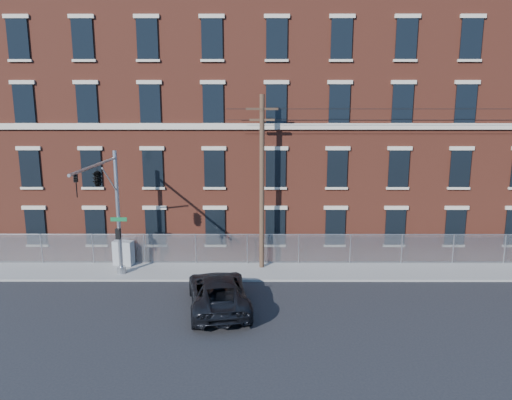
{
  "coord_description": "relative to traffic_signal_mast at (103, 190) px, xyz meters",
  "views": [
    {
      "loc": [
        1.72,
        -21.39,
        9.63
      ],
      "look_at": [
        1.67,
        4.0,
        4.49
      ],
      "focal_mm": 33.61,
      "sensor_mm": 36.0,
      "label": 1
    }
  ],
  "objects": [
    {
      "name": "mill_building",
      "position": [
        18.0,
        11.75,
        2.76
      ],
      "size": [
        55.3,
        14.32,
        16.3
      ],
      "color": "maroon",
      "rests_on": "ground"
    },
    {
      "name": "chain_link_fence",
      "position": [
        18.0,
        4.12,
        -4.33
      ],
      "size": [
        59.06,
        0.06,
        1.85
      ],
      "color": "#A5A8AD",
      "rests_on": "ground"
    },
    {
      "name": "ground",
      "position": [
        6.0,
        -2.18,
        -5.39
      ],
      "size": [
        140.0,
        140.0,
        0.0
      ],
      "primitive_type": "plane",
      "color": "black",
      "rests_on": "ground"
    },
    {
      "name": "utility_pole_near",
      "position": [
        8.0,
        3.42,
        -0.05
      ],
      "size": [
        1.8,
        0.28,
        10.0
      ],
      "color": "#473223",
      "rests_on": "ground"
    },
    {
      "name": "traffic_signal_mast",
      "position": [
        0.0,
        0.0,
        0.0
      ],
      "size": [
        0.9,
        6.75,
        7.0
      ],
      "color": "#9EA0A5",
      "rests_on": "ground"
    },
    {
      "name": "pickup_truck",
      "position": [
        5.87,
        -2.11,
        -4.58
      ],
      "size": [
        3.55,
        6.16,
        1.61
      ],
      "primitive_type": "imported",
      "rotation": [
        0.0,
        0.0,
        3.3
      ],
      "color": "black",
      "rests_on": "ground"
    },
    {
      "name": "utility_cabinet",
      "position": [
        -0.27,
        3.82,
        -4.54
      ],
      "size": [
        1.27,
        0.83,
        1.47
      ],
      "primitive_type": "cube",
      "rotation": [
        0.0,
        0.0,
        -0.23
      ],
      "color": "gray",
      "rests_on": "sidewalk"
    },
    {
      "name": "sidewalk",
      "position": [
        18.0,
        2.82,
        -5.33
      ],
      "size": [
        65.0,
        3.0,
        0.12
      ],
      "primitive_type": "cube",
      "color": "gray",
      "rests_on": "ground"
    }
  ]
}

